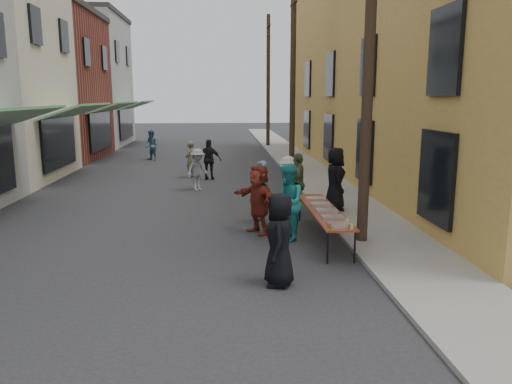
{
  "coord_description": "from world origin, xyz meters",
  "views": [
    {
      "loc": [
        0.95,
        -8.34,
        3.48
      ],
      "look_at": [
        1.76,
        3.03,
        1.3
      ],
      "focal_mm": 35.0,
      "sensor_mm": 36.0,
      "label": 1
    }
  ],
  "objects": [
    {
      "name": "guest_front_c",
      "position": [
        2.56,
        3.46,
        0.95
      ],
      "size": [
        0.76,
        0.95,
        1.89
      ],
      "primitive_type": "imported",
      "rotation": [
        0.0,
        0.0,
        -1.53
      ],
      "color": "teal",
      "rests_on": "ground"
    },
    {
      "name": "catering_tray_sausage",
      "position": [
        3.46,
        1.84,
        0.79
      ],
      "size": [
        0.5,
        0.33,
        0.08
      ],
      "primitive_type": "cube",
      "color": "maroon",
      "rests_on": "serving_table"
    },
    {
      "name": "utility_pole_far",
      "position": [
        4.3,
        27.0,
        4.5
      ],
      "size": [
        0.26,
        0.26,
        9.0
      ],
      "primitive_type": "cylinder",
      "color": "#2D2116",
      "rests_on": "ground"
    },
    {
      "name": "guest_front_e",
      "position": [
        3.25,
        6.27,
        0.92
      ],
      "size": [
        0.66,
        1.15,
        1.85
      ],
      "primitive_type": "imported",
      "rotation": [
        0.0,
        0.0,
        -1.77
      ],
      "color": "#57683C",
      "rests_on": "ground"
    },
    {
      "name": "utility_pole_near",
      "position": [
        4.3,
        3.0,
        4.5
      ],
      "size": [
        0.26,
        0.26,
        9.0
      ],
      "primitive_type": "cylinder",
      "color": "#2D2116",
      "rests_on": "ground"
    },
    {
      "name": "catering_tray_foil_b",
      "position": [
        3.46,
        2.49,
        0.79
      ],
      "size": [
        0.5,
        0.33,
        0.08
      ],
      "primitive_type": "cube",
      "color": "#B2B2B7",
      "rests_on": "serving_table"
    },
    {
      "name": "guest_front_b",
      "position": [
        2.05,
        5.28,
        0.87
      ],
      "size": [
        0.66,
        0.76,
        1.74
      ],
      "primitive_type": "imported",
      "rotation": [
        0.0,
        0.0,
        -1.09
      ],
      "color": "#4B7191",
      "rests_on": "ground"
    },
    {
      "name": "server",
      "position": [
        4.37,
        6.22,
        1.05
      ],
      "size": [
        0.63,
        0.95,
        1.9
      ],
      "primitive_type": "imported",
      "rotation": [
        0.0,
        0.0,
        1.6
      ],
      "color": "black",
      "rests_on": "sidewalk"
    },
    {
      "name": "cup_stack",
      "position": [
        3.66,
        1.59,
        0.81
      ],
      "size": [
        0.08,
        0.08,
        0.12
      ],
      "primitive_type": "cylinder",
      "color": "tan",
      "rests_on": "serving_table"
    },
    {
      "name": "ground",
      "position": [
        0.0,
        0.0,
        0.0
      ],
      "size": [
        120.0,
        120.0,
        0.0
      ],
      "primitive_type": "plane",
      "color": "#28282B",
      "rests_on": "ground"
    },
    {
      "name": "catering_tray_foil_d",
      "position": [
        3.46,
        3.89,
        0.79
      ],
      "size": [
        0.5,
        0.33,
        0.08
      ],
      "primitive_type": "cube",
      "color": "#B2B2B7",
      "rests_on": "serving_table"
    },
    {
      "name": "building_ochre",
      "position": [
        11.1,
        14.0,
        5.0
      ],
      "size": [
        10.0,
        28.0,
        10.0
      ],
      "primitive_type": "cube",
      "color": "#C68847",
      "rests_on": "ground"
    },
    {
      "name": "condiment_jar_b",
      "position": [
        3.24,
        1.64,
        0.79
      ],
      "size": [
        0.07,
        0.07,
        0.08
      ],
      "primitive_type": "cylinder",
      "color": "#A57F26",
      "rests_on": "serving_table"
    },
    {
      "name": "sidewalk",
      "position": [
        5.0,
        15.0,
        0.05
      ],
      "size": [
        2.2,
        60.0,
        0.1
      ],
      "primitive_type": "cube",
      "color": "gray",
      "rests_on": "ground"
    },
    {
      "name": "guest_front_a",
      "position": [
        2.01,
        0.5,
        0.88
      ],
      "size": [
        0.66,
        0.92,
        1.76
      ],
      "primitive_type": "imported",
      "rotation": [
        0.0,
        0.0,
        -1.69
      ],
      "color": "black",
      "rests_on": "ground"
    },
    {
      "name": "guest_queue_back",
      "position": [
        1.9,
        4.14,
        0.9
      ],
      "size": [
        1.3,
        1.72,
        1.81
      ],
      "primitive_type": "imported",
      "rotation": [
        0.0,
        0.0,
        -1.04
      ],
      "color": "maroon",
      "rests_on": "ground"
    },
    {
      "name": "passerby_left",
      "position": [
        0.07,
        10.34,
        0.79
      ],
      "size": [
        1.13,
        1.14,
        1.58
      ],
      "primitive_type": "imported",
      "rotation": [
        0.0,
        0.0,
        0.81
      ],
      "color": "gray",
      "rests_on": "ground"
    },
    {
      "name": "serving_table",
      "position": [
        3.46,
        3.49,
        0.71
      ],
      "size": [
        0.7,
        4.0,
        0.75
      ],
      "color": "brown",
      "rests_on": "ground"
    },
    {
      "name": "catering_tray_buns",
      "position": [
        3.46,
        3.19,
        0.79
      ],
      "size": [
        0.5,
        0.33,
        0.08
      ],
      "primitive_type": "cube",
      "color": "tan",
      "rests_on": "serving_table"
    },
    {
      "name": "condiment_jar_a",
      "position": [
        3.24,
        1.54,
        0.79
      ],
      "size": [
        0.07,
        0.07,
        0.08
      ],
      "primitive_type": "cylinder",
      "color": "#A57F26",
      "rests_on": "serving_table"
    },
    {
      "name": "catering_tray_buns_end",
      "position": [
        3.46,
        4.59,
        0.79
      ],
      "size": [
        0.5,
        0.33,
        0.08
      ],
      "primitive_type": "cube",
      "color": "tan",
      "rests_on": "serving_table"
    },
    {
      "name": "utility_pole_mid",
      "position": [
        4.3,
        15.0,
        4.5
      ],
      "size": [
        0.26,
        0.26,
        9.0
      ],
      "primitive_type": "cylinder",
      "color": "#2D2116",
      "rests_on": "ground"
    },
    {
      "name": "guest_front_d",
      "position": [
        3.04,
        6.89,
        0.84
      ],
      "size": [
        0.73,
        1.14,
        1.68
      ],
      "primitive_type": "imported",
      "rotation": [
        0.0,
        0.0,
        -1.68
      ],
      "color": "silver",
      "rests_on": "ground"
    },
    {
      "name": "passerby_far",
      "position": [
        -2.88,
        19.63,
        0.84
      ],
      "size": [
        1.03,
        1.02,
        1.67
      ],
      "primitive_type": "imported",
      "rotation": [
        0.0,
        0.0,
        5.53
      ],
      "color": "#476E8A",
      "rests_on": "ground"
    },
    {
      "name": "passerby_right",
      "position": [
        -0.4,
        13.36,
        0.8
      ],
      "size": [
        0.52,
        0.66,
        1.59
      ],
      "primitive_type": "imported",
      "rotation": [
        0.0,
        0.0,
        4.45
      ],
      "color": "#5A6138",
      "rests_on": "ground"
    },
    {
      "name": "passerby_mid",
      "position": [
        0.46,
        12.74,
        0.86
      ],
      "size": [
        1.07,
        0.61,
        1.72
      ],
      "primitive_type": "imported",
      "rotation": [
        0.0,
        0.0,
        2.95
      ],
      "color": "black",
      "rests_on": "ground"
    },
    {
      "name": "condiment_jar_c",
      "position": [
        3.24,
        1.74,
        0.79
      ],
      "size": [
        0.07,
        0.07,
        0.08
      ],
      "primitive_type": "cylinder",
      "color": "#A57F26",
      "rests_on": "serving_table"
    }
  ]
}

